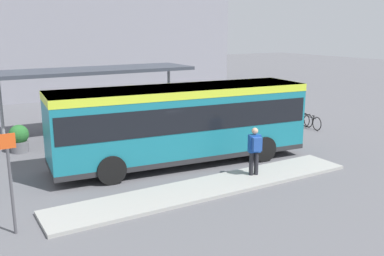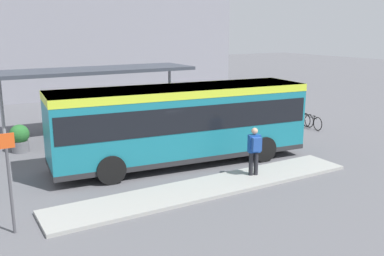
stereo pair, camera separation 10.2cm
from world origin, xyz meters
name	(u,v)px [view 2 (the right image)]	position (x,y,z in m)	size (l,w,h in m)	color
ground_plane	(181,163)	(0.00, 0.00, 0.00)	(120.00, 120.00, 0.00)	#5B5B60
curb_island	(210,187)	(-0.55, -3.06, 0.06)	(11.43, 1.80, 0.12)	#9E9E99
city_bus	(181,119)	(0.01, 0.00, 1.85)	(10.66, 3.65, 3.17)	#197284
pedestrian_waiting	(255,149)	(1.43, -2.99, 1.15)	(0.49, 0.54, 1.80)	#232328
bicycle_black	(312,122)	(9.28, 1.79, 0.38)	(0.48, 1.77, 0.77)	black
bicycle_white	(303,119)	(9.42, 2.59, 0.38)	(0.48, 1.75, 0.76)	black
bicycle_orange	(294,117)	(9.48, 3.39, 0.36)	(0.48, 1.65, 0.72)	black
station_shelter	(92,71)	(-1.29, 7.32, 3.24)	(10.74, 3.21, 3.37)	#383D47
potted_planter_near_shelter	(20,138)	(-5.47, 5.07, 0.65)	(0.86, 0.86, 1.26)	slate
platform_sign	(9,179)	(-6.93, -3.15, 1.56)	(0.44, 0.08, 2.80)	#4C4C51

